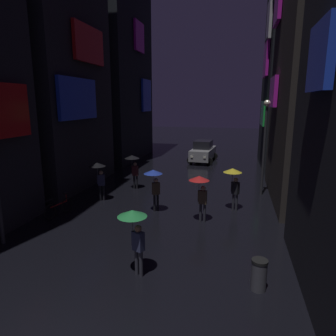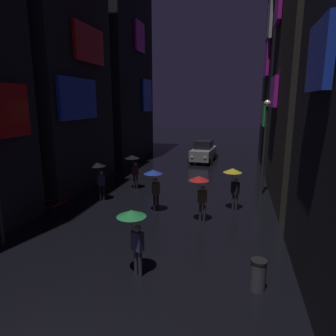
{
  "view_description": "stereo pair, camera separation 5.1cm",
  "coord_description": "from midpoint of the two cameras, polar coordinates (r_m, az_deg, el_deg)",
  "views": [
    {
      "loc": [
        3.52,
        -4.29,
        5.27
      ],
      "look_at": [
        0.0,
        10.79,
        1.86
      ],
      "focal_mm": 32.0,
      "sensor_mm": 36.0,
      "label": 1
    },
    {
      "loc": [
        3.57,
        -4.28,
        5.27
      ],
      "look_at": [
        0.0,
        10.79,
        1.86
      ],
      "focal_mm": 32.0,
      "sensor_mm": 36.0,
      "label": 2
    }
  ],
  "objects": [
    {
      "name": "building_right_mid",
      "position": [
        18.25,
        28.14,
        25.7
      ],
      "size": [
        4.25,
        7.84,
        19.75
      ],
      "color": "#2D2826",
      "rests_on": "ground"
    },
    {
      "name": "pedestrian_far_right_green",
      "position": [
        9.22,
        -6.61,
        -10.66
      ],
      "size": [
        0.9,
        0.9,
        2.12
      ],
      "color": "#2D2D38",
      "rests_on": "ground"
    },
    {
      "name": "pedestrian_foreground_right_blue",
      "position": [
        14.44,
        -2.77,
        -2.04
      ],
      "size": [
        0.9,
        0.9,
        2.12
      ],
      "color": "black",
      "rests_on": "ground"
    },
    {
      "name": "pedestrian_midstreet_left_red",
      "position": [
        13.26,
        6.07,
        -3.41
      ],
      "size": [
        0.9,
        0.9,
        2.12
      ],
      "color": "#2D2D38",
      "rests_on": "ground"
    },
    {
      "name": "building_left_mid",
      "position": [
        20.5,
        -21.06,
        20.89
      ],
      "size": [
        4.25,
        7.38,
        17.14
      ],
      "color": "#232328",
      "rests_on": "ground"
    },
    {
      "name": "bicycle_parked_at_storefront",
      "position": [
        15.24,
        -20.17,
        -7.06
      ],
      "size": [
        0.39,
        1.8,
        0.96
      ],
      "color": "black",
      "rests_on": "ground"
    },
    {
      "name": "car_distant",
      "position": [
        27.15,
        6.64,
        3.13
      ],
      "size": [
        2.49,
        4.26,
        1.92
      ],
      "color": "#99999E",
      "rests_on": "ground"
    },
    {
      "name": "pedestrian_foreground_left_black",
      "position": [
        18.42,
        -6.75,
        1.05
      ],
      "size": [
        0.9,
        0.9,
        2.12
      ],
      "color": "black",
      "rests_on": "ground"
    },
    {
      "name": "building_right_far",
      "position": [
        26.84,
        22.91,
        20.38
      ],
      "size": [
        4.25,
        7.92,
        18.82
      ],
      "color": "black",
      "rests_on": "ground"
    },
    {
      "name": "pedestrian_near_crossing_black",
      "position": [
        16.49,
        -13.17,
        -0.53
      ],
      "size": [
        0.9,
        0.9,
        2.12
      ],
      "color": "black",
      "rests_on": "ground"
    },
    {
      "name": "pedestrian_midstreet_centre_yellow",
      "position": [
        14.99,
        12.28,
        -1.78
      ],
      "size": [
        0.9,
        0.9,
        2.12
      ],
      "color": "#2D2D38",
      "rests_on": "ground"
    },
    {
      "name": "streetlamp_right_far",
      "position": [
        17.64,
        17.89,
        5.68
      ],
      "size": [
        0.36,
        0.36,
        5.4
      ],
      "color": "#2D2D33",
      "rests_on": "ground"
    },
    {
      "name": "building_left_far",
      "position": [
        29.45,
        -9.9,
        22.93
      ],
      "size": [
        4.25,
        8.93,
        21.47
      ],
      "color": "black",
      "rests_on": "ground"
    },
    {
      "name": "trash_bin",
      "position": [
        9.4,
        16.77,
        -18.88
      ],
      "size": [
        0.46,
        0.46,
        0.93
      ],
      "color": "#3F3F47",
      "rests_on": "ground"
    }
  ]
}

